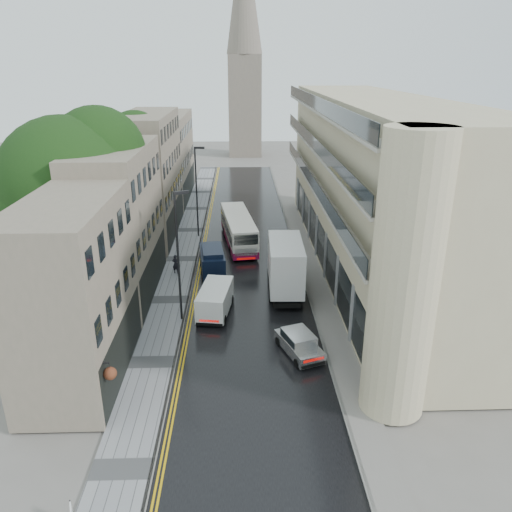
{
  "coord_description": "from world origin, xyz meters",
  "views": [
    {
      "loc": [
        -0.58,
        -14.39,
        16.56
      ],
      "look_at": [
        0.48,
        18.0,
        3.98
      ],
      "focal_mm": 35.0,
      "sensor_mm": 36.0,
      "label": 1
    }
  ],
  "objects_px": {
    "silver_hatchback": "(298,357)",
    "pedestrian": "(176,264)",
    "lamp_post_near": "(178,259)",
    "lamp_post_far": "(197,193)",
    "cream_bus": "(231,240)",
    "white_lorry": "(271,275)",
    "navy_van": "(203,268)",
    "tree_near": "(71,209)",
    "white_van": "(198,310)",
    "tree_far": "(118,179)"
  },
  "relations": [
    {
      "from": "pedestrian",
      "to": "lamp_post_far",
      "type": "bearing_deg",
      "value": -76.91
    },
    {
      "from": "cream_bus",
      "to": "lamp_post_near",
      "type": "bearing_deg",
      "value": -111.99
    },
    {
      "from": "navy_van",
      "to": "lamp_post_far",
      "type": "distance_m",
      "value": 11.65
    },
    {
      "from": "tree_far",
      "to": "lamp_post_near",
      "type": "height_order",
      "value": "tree_far"
    },
    {
      "from": "cream_bus",
      "to": "silver_hatchback",
      "type": "bearing_deg",
      "value": -84.96
    },
    {
      "from": "silver_hatchback",
      "to": "lamp_post_near",
      "type": "bearing_deg",
      "value": 120.86
    },
    {
      "from": "lamp_post_near",
      "to": "lamp_post_far",
      "type": "relative_size",
      "value": 0.99
    },
    {
      "from": "cream_bus",
      "to": "lamp_post_far",
      "type": "bearing_deg",
      "value": 115.91
    },
    {
      "from": "cream_bus",
      "to": "white_lorry",
      "type": "distance_m",
      "value": 10.33
    },
    {
      "from": "tree_near",
      "to": "cream_bus",
      "type": "height_order",
      "value": "tree_near"
    },
    {
      "from": "tree_near",
      "to": "silver_hatchback",
      "type": "distance_m",
      "value": 19.06
    },
    {
      "from": "white_van",
      "to": "navy_van",
      "type": "relative_size",
      "value": 0.96
    },
    {
      "from": "pedestrian",
      "to": "lamp_post_far",
      "type": "relative_size",
      "value": 0.18
    },
    {
      "from": "tree_far",
      "to": "pedestrian",
      "type": "bearing_deg",
      "value": -54.96
    },
    {
      "from": "lamp_post_near",
      "to": "cream_bus",
      "type": "bearing_deg",
      "value": 50.56
    },
    {
      "from": "cream_bus",
      "to": "lamp_post_near",
      "type": "height_order",
      "value": "lamp_post_near"
    },
    {
      "from": "tree_near",
      "to": "tree_far",
      "type": "height_order",
      "value": "tree_near"
    },
    {
      "from": "silver_hatchback",
      "to": "pedestrian",
      "type": "relative_size",
      "value": 2.31
    },
    {
      "from": "pedestrian",
      "to": "lamp_post_near",
      "type": "distance_m",
      "value": 8.84
    },
    {
      "from": "cream_bus",
      "to": "navy_van",
      "type": "height_order",
      "value": "cream_bus"
    },
    {
      "from": "cream_bus",
      "to": "lamp_post_far",
      "type": "distance_m",
      "value": 6.9
    },
    {
      "from": "silver_hatchback",
      "to": "lamp_post_far",
      "type": "relative_size",
      "value": 0.42
    },
    {
      "from": "cream_bus",
      "to": "tree_far",
      "type": "bearing_deg",
      "value": 150.45
    },
    {
      "from": "white_lorry",
      "to": "lamp_post_far",
      "type": "distance_m",
      "value": 16.48
    },
    {
      "from": "white_van",
      "to": "tree_near",
      "type": "bearing_deg",
      "value": 162.96
    },
    {
      "from": "tree_far",
      "to": "white_lorry",
      "type": "height_order",
      "value": "tree_far"
    },
    {
      "from": "tree_near",
      "to": "white_van",
      "type": "bearing_deg",
      "value": -25.48
    },
    {
      "from": "pedestrian",
      "to": "lamp_post_near",
      "type": "height_order",
      "value": "lamp_post_near"
    },
    {
      "from": "tree_near",
      "to": "pedestrian",
      "type": "relative_size",
      "value": 8.49
    },
    {
      "from": "tree_near",
      "to": "tree_far",
      "type": "bearing_deg",
      "value": 88.68
    },
    {
      "from": "silver_hatchback",
      "to": "cream_bus",
      "type": "bearing_deg",
      "value": 82.71
    },
    {
      "from": "tree_far",
      "to": "white_lorry",
      "type": "xyz_separation_m",
      "value": [
        13.8,
        -14.17,
        -4.08
      ]
    },
    {
      "from": "white_van",
      "to": "navy_van",
      "type": "distance_m",
      "value": 6.99
    },
    {
      "from": "white_van",
      "to": "lamp_post_far",
      "type": "bearing_deg",
      "value": 102.71
    },
    {
      "from": "white_van",
      "to": "pedestrian",
      "type": "relative_size",
      "value": 2.74
    },
    {
      "from": "silver_hatchback",
      "to": "navy_van",
      "type": "xyz_separation_m",
      "value": [
        -6.26,
        12.49,
        0.48
      ]
    },
    {
      "from": "lamp_post_near",
      "to": "pedestrian",
      "type": "bearing_deg",
      "value": 74.37
    },
    {
      "from": "white_van",
      "to": "navy_van",
      "type": "bearing_deg",
      "value": 99.46
    },
    {
      "from": "white_lorry",
      "to": "silver_hatchback",
      "type": "xyz_separation_m",
      "value": [
        1.02,
        -8.61,
        -1.42
      ]
    },
    {
      "from": "navy_van",
      "to": "lamp_post_near",
      "type": "xyz_separation_m",
      "value": [
        -1.06,
        -6.5,
        3.35
      ]
    },
    {
      "from": "tree_near",
      "to": "lamp_post_near",
      "type": "distance_m",
      "value": 9.0
    },
    {
      "from": "cream_bus",
      "to": "silver_hatchback",
      "type": "height_order",
      "value": "cream_bus"
    },
    {
      "from": "tree_near",
      "to": "lamp_post_near",
      "type": "bearing_deg",
      "value": -25.93
    },
    {
      "from": "cream_bus",
      "to": "white_van",
      "type": "xyz_separation_m",
      "value": [
        -2.03,
        -12.94,
        -0.4
      ]
    },
    {
      "from": "navy_van",
      "to": "lamp_post_near",
      "type": "bearing_deg",
      "value": -105.96
    },
    {
      "from": "tree_near",
      "to": "white_lorry",
      "type": "bearing_deg",
      "value": -4.76
    },
    {
      "from": "tree_near",
      "to": "pedestrian",
      "type": "distance_m",
      "value": 9.78
    },
    {
      "from": "navy_van",
      "to": "cream_bus",
      "type": "bearing_deg",
      "value": 63.4
    },
    {
      "from": "tree_near",
      "to": "navy_van",
      "type": "distance_m",
      "value": 10.89
    },
    {
      "from": "tree_far",
      "to": "white_lorry",
      "type": "relative_size",
      "value": 1.53
    }
  ]
}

